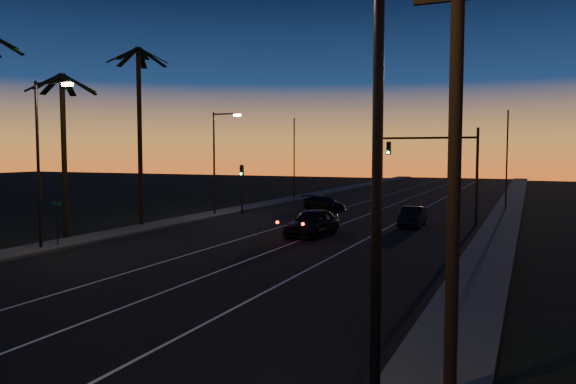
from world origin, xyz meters
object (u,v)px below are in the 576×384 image
at_px(signal_mast, 443,159).
at_px(right_car, 413,217).
at_px(utility_pole, 455,150).
at_px(cross_car, 324,203).
at_px(lead_car, 312,222).

relative_size(signal_mast, right_car, 1.66).
distance_m(utility_pole, right_car, 28.64).
bearing_deg(cross_car, lead_car, -72.92).
bearing_deg(lead_car, right_car, 54.22).
distance_m(utility_pole, cross_car, 39.10).
relative_size(right_car, cross_car, 0.89).
relative_size(utility_pole, signal_mast, 1.41).
xyz_separation_m(utility_pole, lead_car, (-11.11, 20.72, -4.46)).
bearing_deg(right_car, signal_mast, 54.81).
xyz_separation_m(utility_pole, signal_mast, (-4.46, 29.99, -0.53)).
bearing_deg(utility_pole, signal_mast, 98.47).
bearing_deg(utility_pole, right_car, 102.59).
distance_m(signal_mast, cross_car, 13.15).
height_order(lead_car, right_car, lead_car).
height_order(utility_pole, signal_mast, utility_pole).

